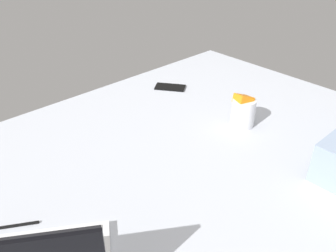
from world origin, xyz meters
TOP-DOWN VIEW (x-y plane):
  - bed_mattress at (0.00, 0.00)cm, footprint 180.00×140.00cm
  - snack_cup at (-33.05, -3.71)cm, footprint 9.12×9.00cm
  - cell_phone at (-35.67, -47.43)cm, footprint 13.74×15.32cm
  - charger_cable at (55.14, -13.73)cm, footprint 14.92×9.20cm

SIDE VIEW (x-z plane):
  - bed_mattress at x=0.00cm, z-range 0.00..18.00cm
  - charger_cable at x=55.14cm, z-range 18.00..18.60cm
  - cell_phone at x=-35.67cm, z-range 18.00..18.80cm
  - snack_cup at x=-33.05cm, z-range 17.07..31.06cm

